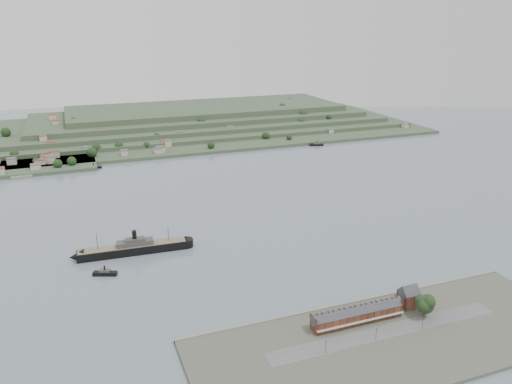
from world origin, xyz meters
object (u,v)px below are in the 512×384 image
object	(u,v)px
gabled_building	(408,296)
terrace_row	(357,314)
tugboat	(105,273)
steamship	(130,249)
fig_tree	(426,304)

from	to	relation	value
gabled_building	terrace_row	bearing A→B (deg)	-173.88
gabled_building	tugboat	world-z (taller)	gabled_building
steamship	fig_tree	xyz separation A→B (m)	(146.79, -147.96, 6.73)
terrace_row	gabled_building	world-z (taller)	gabled_building
gabled_building	tugboat	distance (m)	197.12
steamship	fig_tree	bearing A→B (deg)	-45.23
steamship	fig_tree	size ratio (longest dim) A/B	6.30
steamship	gabled_building	bearing A→B (deg)	-42.74
fig_tree	steamship	bearing A→B (deg)	134.77
steamship	tugboat	world-z (taller)	steamship
terrace_row	tugboat	size ratio (longest dim) A/B	3.38
gabled_building	steamship	size ratio (longest dim) A/B	0.16
terrace_row	tugboat	distance (m)	169.41
terrace_row	fig_tree	bearing A→B (deg)	-13.93
gabled_building	steamship	xyz separation A→B (m)	(-145.30, 134.27, -4.21)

